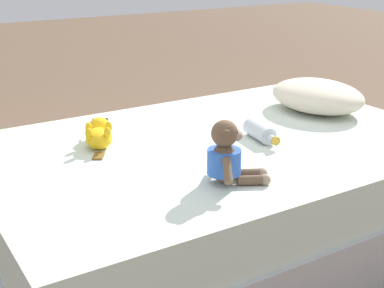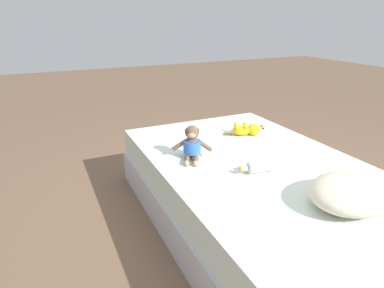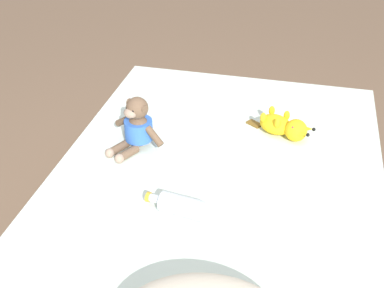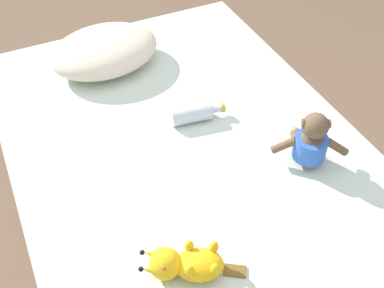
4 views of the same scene
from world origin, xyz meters
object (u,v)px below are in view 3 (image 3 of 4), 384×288
bed (211,234)px  plush_monkey (137,127)px  glass_bottle (181,206)px  plush_yellow_creature (284,126)px

bed → plush_monkey: 0.55m
bed → glass_bottle: size_ratio=8.87×
plush_yellow_creature → glass_bottle: 0.70m
plush_yellow_creature → glass_bottle: size_ratio=1.37×
bed → glass_bottle: bearing=63.8°
plush_yellow_creature → bed: bearing=62.4°
bed → plush_monkey: plush_monkey is taller
glass_bottle → plush_yellow_creature: bearing=-117.2°
bed → plush_yellow_creature: size_ratio=6.49×
bed → glass_bottle: (0.08, 0.17, 0.28)m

